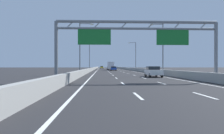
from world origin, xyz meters
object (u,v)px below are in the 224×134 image
Objects in this scene: white_car at (153,71)px; sign_gantry at (137,35)px; streetlamp_left_mid at (81,45)px; streetlamp_left_far at (90,54)px; yellow_car at (102,67)px; streetlamp_right_mid at (162,45)px; blue_car at (113,68)px; box_truck at (111,66)px; silver_car at (109,68)px; streetlamp_right_far at (135,54)px; orange_car at (109,68)px.

sign_gantry is at bearing -112.52° from white_car.
streetlamp_left_mid and streetlamp_left_far have the same top height.
sign_gantry is 113.85m from yellow_car.
blue_car is at bearing 101.63° from streetlamp_right_mid.
streetlamp_left_far is (-14.93, 34.56, 0.00)m from streetlamp_right_mid.
streetlamp_left_mid and streetlamp_right_mid have the same top height.
streetlamp_right_mid is 37.65m from streetlamp_left_far.
box_truck reaches higher than blue_car.
box_truck is (3.33, -49.35, 0.92)m from yellow_car.
box_truck is (-0.49, 10.50, 0.93)m from blue_car.
silver_car is at bearing 90.63° from blue_car.
streetlamp_right_far reaches higher than yellow_car.
orange_car is at bearing 89.79° from box_truck.
box_truck is at bearing 56.73° from streetlamp_left_far.
silver_car is (3.43, -24.93, 0.02)m from yellow_car.
streetlamp_left_far is 60.67m from yellow_car.
box_truck is at bearing -86.14° from yellow_car.
silver_car is 1.07× the size of orange_car.
streetlamp_right_mid is 61.22m from orange_car.
orange_car is (-0.10, 79.36, -4.07)m from sign_gantry.
streetlamp_right_far is at bearing -79.64° from yellow_car.
white_car reaches higher than blue_car.
yellow_car is (3.89, 60.36, -4.65)m from streetlamp_left_far.
sign_gantry is 53.87m from streetlamp_left_far.
streetlamp_left_mid is (-7.38, 18.79, 0.56)m from sign_gantry.
streetlamp_right_mid is 36.11m from blue_car.
streetlamp_right_mid is at bearing -82.80° from orange_car.
streetlamp_left_mid is 2.12× the size of silver_car.
box_truck is (-7.71, 11.01, -3.73)m from streetlamp_right_far.
orange_car reaches higher than blue_car.
blue_car is (7.71, 0.51, -4.66)m from streetlamp_left_far.
sign_gantry is 1.98× the size of box_truck.
streetlamp_right_far is at bearing 0.00° from streetlamp_left_far.
silver_car is 9.43m from orange_car.
yellow_car is (-11.04, 60.36, -4.65)m from streetlamp_right_far.
streetlamp_right_mid is at bearing 0.00° from streetlamp_left_mid.
streetlamp_left_far is 2.16× the size of blue_car.
streetlamp_left_mid is 36.21m from blue_car.
box_truck is at bearing -90.25° from silver_car.
streetlamp_left_mid is 34.56m from streetlamp_left_far.
streetlamp_right_mid is at bearing -66.64° from streetlamp_left_far.
silver_car is (7.33, 70.00, -4.64)m from streetlamp_left_mid.
streetlamp_right_far is (14.93, 34.56, 0.00)m from streetlamp_left_mid.
streetlamp_right_mid and streetlamp_left_far have the same top height.
yellow_car is 0.96× the size of blue_car.
streetlamp_right_mid is 2.24× the size of yellow_car.
streetlamp_right_far is 2.16× the size of blue_car.
silver_car is (-3.90, 79.52, -0.03)m from white_car.
yellow_car is at bearing 96.63° from streetlamp_right_mid.
streetlamp_left_mid is 2.27× the size of orange_car.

